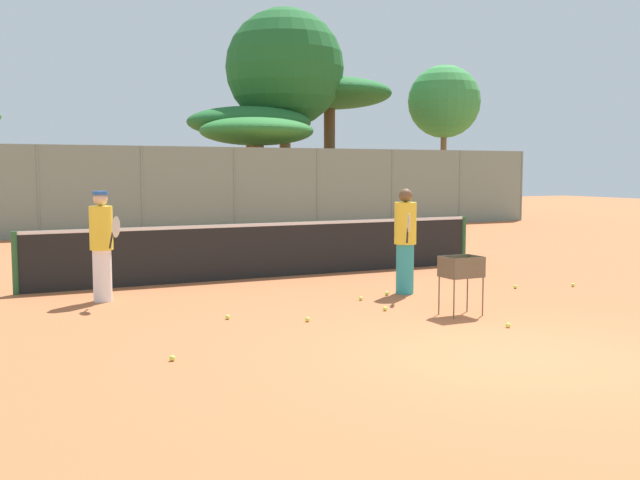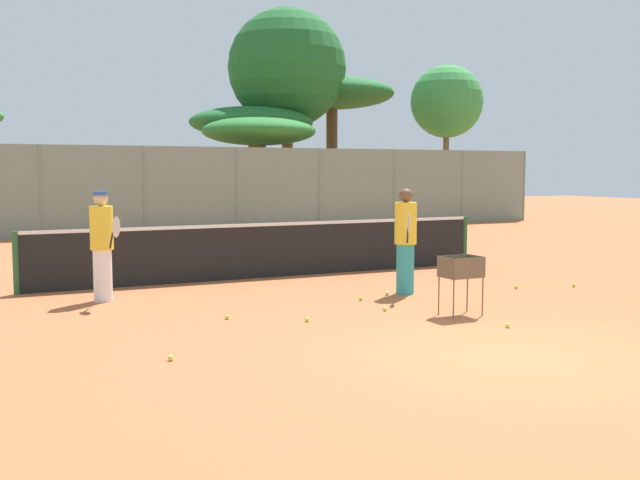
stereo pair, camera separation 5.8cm
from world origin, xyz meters
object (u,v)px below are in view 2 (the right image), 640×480
object	(u,v)px
parked_car	(320,205)
player_white_outfit	(102,244)
player_red_cap	(406,240)
tennis_net	(272,249)
ball_cart	(462,272)

from	to	relation	value
parked_car	player_white_outfit	bearing A→B (deg)	-126.35
player_red_cap	tennis_net	bearing A→B (deg)	-128.29
tennis_net	player_red_cap	xyz separation A→B (m)	(1.29, -2.83, 0.36)
tennis_net	player_red_cap	world-z (taller)	player_red_cap
player_white_outfit	player_red_cap	bearing A→B (deg)	58.60
player_white_outfit	ball_cart	xyz separation A→B (m)	(4.45, -3.47, -0.28)
player_white_outfit	parked_car	size ratio (longest dim) A/B	0.42
tennis_net	player_white_outfit	xyz separation A→B (m)	(-3.45, -1.31, 0.36)
player_white_outfit	parked_car	bearing A→B (deg)	129.97
parked_car	ball_cart	bearing A→B (deg)	-110.31
player_white_outfit	parked_car	world-z (taller)	player_white_outfit
tennis_net	player_white_outfit	bearing A→B (deg)	-159.20
tennis_net	ball_cart	size ratio (longest dim) A/B	10.96
tennis_net	player_white_outfit	size ratio (longest dim) A/B	5.33
player_white_outfit	player_red_cap	xyz separation A→B (m)	(4.74, -1.51, 0.00)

